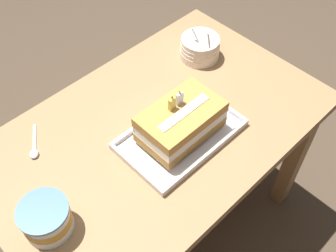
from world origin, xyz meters
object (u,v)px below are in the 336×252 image
(ice_cream_tub, at_px, (46,219))
(serving_spoon_near_tray, at_px, (34,151))
(birthday_cake, at_px, (181,121))
(bowl_stack, at_px, (200,48))
(foil_tray, at_px, (180,135))

(ice_cream_tub, height_order, serving_spoon_near_tray, ice_cream_tub)
(birthday_cake, xyz_separation_m, ice_cream_tub, (-0.47, 0.03, -0.03))
(ice_cream_tub, bearing_deg, serving_spoon_near_tray, 66.50)
(ice_cream_tub, distance_m, serving_spoon_near_tray, 0.27)
(birthday_cake, height_order, bowl_stack, birthday_cake)
(foil_tray, bearing_deg, birthday_cake, 90.00)
(bowl_stack, distance_m, ice_cream_tub, 0.81)
(birthday_cake, height_order, ice_cream_tub, birthday_cake)
(bowl_stack, distance_m, serving_spoon_near_tray, 0.68)
(birthday_cake, distance_m, bowl_stack, 0.39)
(birthday_cake, xyz_separation_m, bowl_stack, (0.32, 0.22, -0.03))
(birthday_cake, bearing_deg, ice_cream_tub, 176.72)
(foil_tray, xyz_separation_m, serving_spoon_near_tray, (-0.36, 0.27, -0.00))
(birthday_cake, relative_size, ice_cream_tub, 1.87)
(foil_tray, distance_m, bowl_stack, 0.39)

